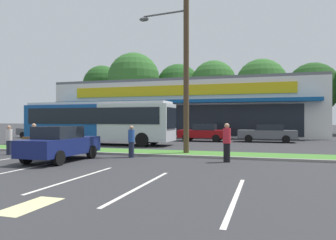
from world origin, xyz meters
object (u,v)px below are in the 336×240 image
Objects in this scene: bus_stop_bench at (35,145)px; car_0 at (40,130)px; pedestrian_by_pole at (131,141)px; car_4 at (267,133)px; city_bus at (98,121)px; pedestrian_near_bench at (227,143)px; car_1 at (61,144)px; utility_pole at (184,48)px; pedestrian_mid at (9,140)px; car_2 at (203,132)px; pedestrian_far at (34,140)px.

car_0 is (-10.19, 12.94, 0.27)m from bus_stop_bench.
car_4 is at bearing -67.57° from pedestrian_by_pole.
city_bus is 6.79× the size of pedestrian_near_bench.
utility_pole is at bearing -48.39° from car_1.
car_1 is (3.40, -9.44, -0.95)m from city_bus.
bus_stop_bench is 0.35× the size of car_0.
bus_stop_bench is at bearing -76.46° from pedestrian_near_bench.
city_bus is 7.43× the size of bus_stop_bench.
bus_stop_bench is 18.35m from car_4.
pedestrian_mid reaches higher than car_4.
utility_pole is 6.01m from pedestrian_near_bench.
pedestrian_by_pole reaches higher than car_2.
city_bus is at bearing 39.16° from car_2.
car_0 is at bearing -107.14° from pedestrian_near_bench.
pedestrian_near_bench is 9.89m from pedestrian_far.
car_2 is 15.34m from pedestrian_far.
utility_pole is at bearing -166.28° from bus_stop_bench.
car_1 is 4.59m from pedestrian_mid.
utility_pole is 2.28× the size of car_4.
pedestrian_far reaches higher than bus_stop_bench.
car_0 is 1.08× the size of car_2.
pedestrian_mid is (-1.06, -0.80, 0.30)m from bus_stop_bench.
bus_stop_bench is 0.99× the size of pedestrian_by_pole.
bus_stop_bench is 1.00× the size of pedestrian_mid.
city_bus is at bearing 147.54° from utility_pole.
car_2 is at bearing 39.21° from city_bus.
pedestrian_near_bench reaches higher than pedestrian_by_pole.
car_2 is (7.11, 5.79, -1.00)m from city_bus.
car_2 is 2.64× the size of pedestrian_mid.
utility_pole is 2.59× the size of car_1.
pedestrian_near_bench reaches higher than car_2.
car_4 is at bearing -171.95° from pedestrian_near_bench.
pedestrian_far is at bearing 66.09° from car_2.
utility_pole is at bearing -90.78° from pedestrian_by_pole.
car_0 is 2.80× the size of pedestrian_by_pole.
car_2 is at bearing -149.32° from pedestrian_near_bench.
pedestrian_near_bench reaches higher than pedestrian_far.
pedestrian_near_bench is at bearing -75.26° from car_1.
pedestrian_far is (-5.03, -1.09, 0.05)m from pedestrian_by_pole.
pedestrian_by_pole is at bearing -97.21° from pedestrian_far.
city_bus is at bearing -109.55° from pedestrian_near_bench.
car_4 is (12.53, 6.34, -1.00)m from city_bus.
utility_pole is 13.32m from car_4.
car_0 is at bearing 149.00° from utility_pole.
city_bus is 13.15m from pedestrian_near_bench.
car_4 is 2.95× the size of pedestrian_by_pole.
pedestrian_mid is at bearing 71.30° from car_1.
pedestrian_near_bench reaches higher than car_1.
car_2 is (7.00, 12.96, 0.27)m from bus_stop_bench.
utility_pole is at bearing -32.41° from city_bus.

